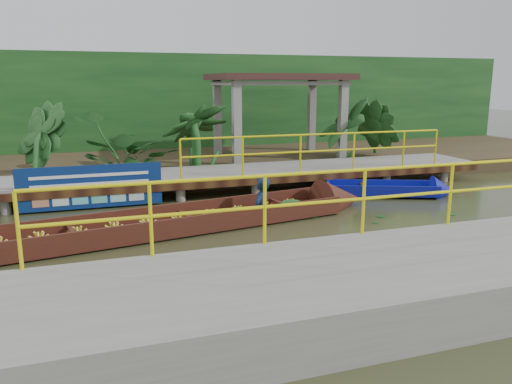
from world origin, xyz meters
name	(u,v)px	position (x,y,z in m)	size (l,w,h in m)	color
ground	(252,226)	(0.00, 0.00, 0.00)	(80.00, 80.00, 0.00)	#2B2F17
land_strip	(184,162)	(0.00, 7.50, 0.23)	(30.00, 8.00, 0.45)	#342C1A
far_dock	(213,175)	(0.02, 3.43, 0.48)	(16.00, 2.06, 1.66)	slate
near_dock	(417,280)	(1.00, -4.20, 0.30)	(18.00, 2.40, 1.73)	slate
pavilion	(278,86)	(3.00, 6.30, 2.82)	(4.40, 3.00, 3.00)	slate
foliage_backdrop	(171,107)	(0.00, 10.00, 2.00)	(30.00, 0.80, 4.00)	#123A17
vendor_boat	(148,224)	(-2.12, 0.07, 0.21)	(11.17, 3.02, 2.11)	#35160E
moored_blue_boat	(412,191)	(4.88, 1.31, 0.14)	(3.37, 1.99, 0.79)	#0D128F
blue_banner	(91,187)	(-3.12, 2.48, 0.56)	(3.25, 0.04, 1.01)	navy
tropical_plants	(188,133)	(-0.27, 5.30, 1.46)	(14.61, 1.61, 2.01)	#123A17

